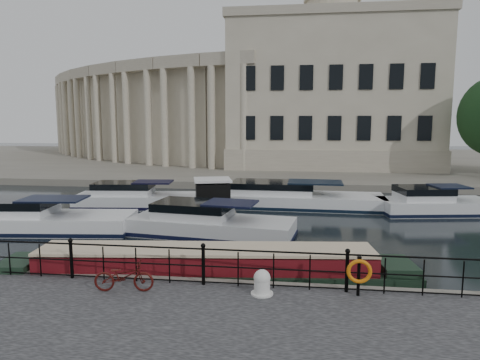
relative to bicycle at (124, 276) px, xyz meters
name	(u,v)px	position (x,y,z in m)	size (l,w,h in m)	color
ground_plane	(218,275)	(2.06, 3.01, -0.98)	(160.00, 160.00, 0.00)	black
far_bank	(275,161)	(2.06, 42.01, -0.70)	(120.00, 42.00, 0.55)	#6B665B
railing	(203,263)	(2.06, 0.76, 0.22)	(24.14, 0.14, 1.22)	black
civic_building	(264,104)	(1.06, 37.71, 6.06)	(53.55, 31.84, 16.85)	#ADA38C
bicycle	(124,276)	(0.00, 0.00, 0.00)	(0.57, 1.63, 0.86)	#430F0C
mooring_bollard	(262,283)	(3.78, 0.29, -0.11)	(0.61, 0.61, 0.68)	silver
life_ring_post	(359,272)	(6.34, 0.46, 0.25)	(0.67, 0.19, 1.09)	black
narrowboat	(206,273)	(1.83, 2.19, -0.61)	(13.42, 3.19, 1.49)	black
harbour_hut	(213,200)	(0.19, 11.69, -0.03)	(3.15, 2.84, 2.16)	#6B665B
cabin_cruisers	(218,210)	(0.46, 11.79, -0.61)	(28.55, 10.99, 1.99)	white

